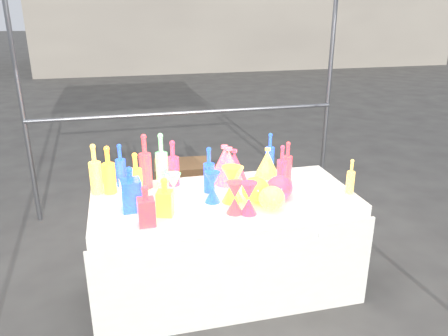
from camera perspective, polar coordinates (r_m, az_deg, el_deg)
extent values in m
plane|color=#62605B|center=(3.39, 0.00, -15.21)|extent=(80.00, 80.00, 0.00)
cylinder|color=gray|center=(4.34, -25.02, 8.17)|extent=(0.04, 0.04, 2.40)
cylinder|color=gray|center=(4.77, 13.54, 10.45)|extent=(0.04, 0.04, 2.40)
cylinder|color=gray|center=(4.32, -4.71, 7.22)|extent=(3.00, 0.04, 0.04)
cube|color=white|center=(3.19, 0.00, -9.73)|extent=(1.80, 0.80, 0.75)
cube|color=white|center=(2.87, 2.04, -14.40)|extent=(1.84, 0.02, 0.68)
cube|color=white|center=(2.64, -9.59, -11.31)|extent=(0.06, 0.00, 0.03)
cube|color=white|center=(2.73, 3.21, -9.87)|extent=(0.06, 0.00, 0.03)
cube|color=white|center=(2.90, 12.80, -8.45)|extent=(0.06, 0.00, 0.03)
cube|color=#A17249|center=(4.70, -5.47, -1.80)|extent=(0.61, 0.47, 0.42)
cube|color=#A17249|center=(5.33, -4.34, -1.11)|extent=(0.76, 0.55, 0.06)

